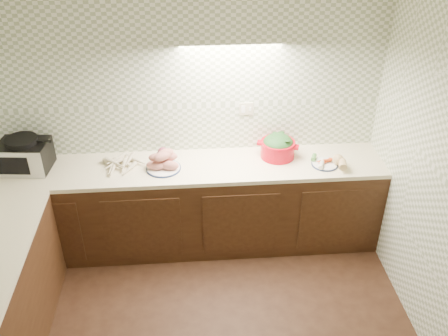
{
  "coord_description": "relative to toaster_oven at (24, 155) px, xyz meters",
  "views": [
    {
      "loc": [
        0.01,
        -2.39,
        3.33
      ],
      "look_at": [
        0.3,
        1.25,
        1.02
      ],
      "focal_mm": 40.0,
      "sensor_mm": 36.0,
      "label": 1
    }
  ],
  "objects": [
    {
      "name": "toaster_oven",
      "position": [
        0.0,
        0.0,
        0.0
      ],
      "size": [
        0.47,
        0.38,
        0.31
      ],
      "rotation": [
        0.0,
        0.0,
        -0.1
      ],
      "color": "black",
      "rests_on": "counter"
    },
    {
      "name": "dutch_oven",
      "position": [
        2.3,
        0.03,
        -0.04
      ],
      "size": [
        0.41,
        0.41,
        0.22
      ],
      "rotation": [
        0.0,
        0.0,
        -0.33
      ],
      "color": "#C10315",
      "rests_on": "counter"
    },
    {
      "name": "counter",
      "position": [
        0.79,
        -0.89,
        -0.59
      ],
      "size": [
        3.6,
        3.6,
        0.9
      ],
      "color": "black",
      "rests_on": "ground"
    },
    {
      "name": "room",
      "position": [
        1.47,
        -1.57,
        0.58
      ],
      "size": [
        3.6,
        3.6,
        2.6
      ],
      "color": "black",
      "rests_on": "ground"
    },
    {
      "name": "onion_bowl",
      "position": [
        1.24,
        0.05,
        -0.09
      ],
      "size": [
        0.17,
        0.17,
        0.13
      ],
      "color": "black",
      "rests_on": "counter"
    },
    {
      "name": "sweet_potato_plate",
      "position": [
        1.24,
        -0.1,
        -0.07
      ],
      "size": [
        0.32,
        0.32,
        0.19
      ],
      "rotation": [
        0.0,
        0.0,
        0.01
      ],
      "color": "#111F45",
      "rests_on": "counter"
    },
    {
      "name": "veg_plate",
      "position": [
        2.76,
        -0.16,
        -0.1
      ],
      "size": [
        0.32,
        0.28,
        0.12
      ],
      "rotation": [
        0.0,
        0.0,
        -0.35
      ],
      "color": "#111F45",
      "rests_on": "counter"
    },
    {
      "name": "parsnip_pile",
      "position": [
        0.86,
        -0.05,
        -0.11
      ],
      "size": [
        0.42,
        0.43,
        0.07
      ],
      "color": "beige",
      "rests_on": "counter"
    }
  ]
}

